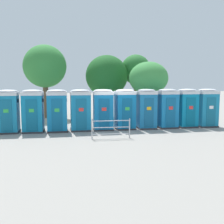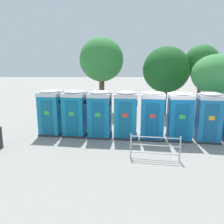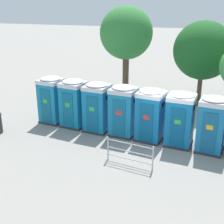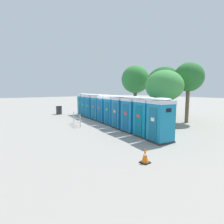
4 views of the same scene
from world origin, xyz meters
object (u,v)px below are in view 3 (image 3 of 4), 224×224
(street_tree_1, at_px, (126,33))
(event_barrier, at_px, (130,152))
(portapotty_4, at_px, (150,115))
(portapotty_5, at_px, (180,119))
(portapotty_0, at_px, (52,99))
(portapotty_2, at_px, (97,107))
(portapotty_1, at_px, (74,103))
(portapotty_3, at_px, (123,110))
(portapotty_6, at_px, (212,124))
(street_tree_3, at_px, (203,51))

(street_tree_1, xyz_separation_m, event_barrier, (2.67, -9.49, -3.68))
(portapotty_4, bearing_deg, street_tree_1, 113.81)
(portapotty_4, relative_size, portapotty_5, 1.00)
(portapotty_0, distance_m, street_tree_1, 7.22)
(portapotty_0, relative_size, portapotty_2, 1.00)
(portapotty_4, bearing_deg, portapotty_1, 172.62)
(portapotty_0, distance_m, portapotty_2, 2.81)
(portapotty_1, relative_size, portapotty_3, 1.00)
(portapotty_3, xyz_separation_m, portapotty_4, (1.39, -0.19, 0.00))
(portapotty_2, bearing_deg, event_barrier, -50.55)
(portapotty_0, relative_size, event_barrier, 1.25)
(portapotty_4, distance_m, portapotty_6, 2.81)
(portapotty_1, xyz_separation_m, street_tree_3, (6.19, 5.35, 2.21))
(portapotty_0, bearing_deg, street_tree_1, 67.22)
(street_tree_3, bearing_deg, event_barrier, -105.36)
(portapotty_0, xyz_separation_m, portapotty_1, (1.39, -0.21, -0.00))
(portapotty_4, relative_size, street_tree_3, 0.48)
(portapotty_0, relative_size, portapotty_5, 1.00)
(portapotty_1, distance_m, event_barrier, 5.05)
(portapotty_6, distance_m, event_barrier, 3.93)
(portapotty_0, xyz_separation_m, portapotty_2, (2.77, -0.44, -0.00))
(street_tree_1, relative_size, street_tree_3, 1.15)
(portapotty_0, bearing_deg, portapotty_1, -8.55)
(portapotty_4, relative_size, street_tree_1, 0.42)
(portapotty_3, height_order, street_tree_1, street_tree_1)
(street_tree_1, bearing_deg, event_barrier, -74.26)
(portapotty_0, distance_m, street_tree_3, 9.42)
(portapotty_3, xyz_separation_m, event_barrier, (1.05, -2.86, -0.72))
(portapotty_4, bearing_deg, event_barrier, -97.17)
(portapotty_1, bearing_deg, portapotty_2, -9.37)
(portapotty_3, distance_m, event_barrier, 3.13)
(portapotty_3, relative_size, portapotty_5, 1.00)
(portapotty_6, height_order, event_barrier, portapotty_6)
(portapotty_2, relative_size, street_tree_1, 0.42)
(portapotty_1, xyz_separation_m, portapotty_2, (1.39, -0.23, 0.00))
(portapotty_0, height_order, event_barrier, portapotty_0)
(portapotty_4, distance_m, street_tree_1, 8.02)
(portapotty_1, height_order, street_tree_3, street_tree_3)
(portapotty_0, height_order, street_tree_3, street_tree_3)
(portapotty_5, xyz_separation_m, street_tree_3, (0.62, 6.05, 2.21))
(portapotty_6, height_order, street_tree_1, street_tree_1)
(portapotty_5, bearing_deg, portapotty_2, 173.61)
(street_tree_3, bearing_deg, street_tree_1, 169.51)
(portapotty_0, height_order, portapotty_4, same)
(portapotty_4, height_order, portapotty_5, same)
(portapotty_5, height_order, street_tree_1, street_tree_1)
(portapotty_1, bearing_deg, portapotty_3, -7.10)
(portapotty_1, bearing_deg, portapotty_4, -7.38)
(portapotty_6, bearing_deg, street_tree_1, 128.79)
(street_tree_3, relative_size, event_barrier, 2.59)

